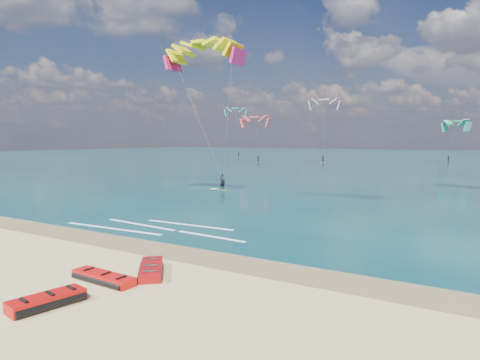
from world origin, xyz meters
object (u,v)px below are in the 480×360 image
Objects in this scene: packed_kite_right at (47,306)px; packed_kite_left at (103,282)px; packed_kite_mid at (151,274)px; kitesurfer_main at (213,115)px.

packed_kite_left is at bearing 17.67° from packed_kite_right.
packed_kite_mid is at bearing 64.26° from packed_kite_left.
packed_kite_mid is at bearing -60.56° from kitesurfer_main.
kitesurfer_main is at bearing 34.14° from packed_kite_right.
packed_kite_left is 1.10× the size of packed_kite_mid.
packed_kite_left is 0.20× the size of kitesurfer_main.
packed_kite_right is 27.65m from kitesurfer_main.
packed_kite_right is at bearing -65.81° from kitesurfer_main.
packed_kite_mid is 0.18× the size of kitesurfer_main.
packed_kite_mid is at bearing 3.18° from packed_kite_right.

